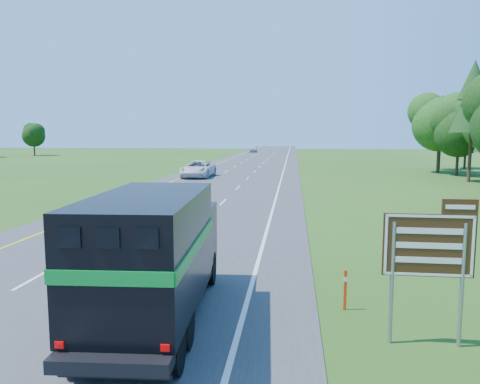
{
  "coord_description": "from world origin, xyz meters",
  "views": [
    {
      "loc": [
        6.78,
        -3.6,
        4.88
      ],
      "look_at": [
        3.89,
        21.67,
        1.7
      ],
      "focal_mm": 35.0,
      "sensor_mm": 36.0,
      "label": 1
    }
  ],
  "objects_px": {
    "far_car": "(253,149)",
    "exit_sign": "(430,251)",
    "white_suv": "(198,169)",
    "horse_truck": "(155,253)"
  },
  "relations": [
    {
      "from": "far_car",
      "to": "exit_sign",
      "type": "xyz_separation_m",
      "value": [
        13.7,
        -111.92,
        1.37
      ]
    },
    {
      "from": "far_car",
      "to": "exit_sign",
      "type": "distance_m",
      "value": 112.76
    },
    {
      "from": "white_suv",
      "to": "horse_truck",
      "type": "bearing_deg",
      "value": -78.75
    },
    {
      "from": "white_suv",
      "to": "far_car",
      "type": "bearing_deg",
      "value": 91.2
    },
    {
      "from": "horse_truck",
      "to": "far_car",
      "type": "height_order",
      "value": "horse_truck"
    },
    {
      "from": "horse_truck",
      "to": "exit_sign",
      "type": "bearing_deg",
      "value": -7.79
    },
    {
      "from": "horse_truck",
      "to": "far_car",
      "type": "relative_size",
      "value": 1.63
    },
    {
      "from": "horse_truck",
      "to": "exit_sign",
      "type": "relative_size",
      "value": 2.27
    },
    {
      "from": "exit_sign",
      "to": "far_car",
      "type": "bearing_deg",
      "value": 97.73
    },
    {
      "from": "horse_truck",
      "to": "far_car",
      "type": "bearing_deg",
      "value": 90.59
    }
  ]
}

